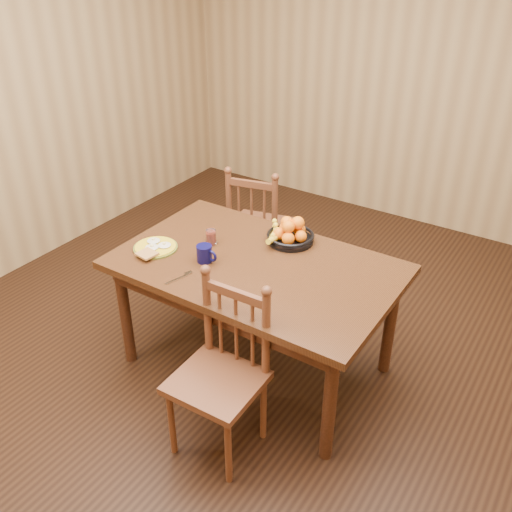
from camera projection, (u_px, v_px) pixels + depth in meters
The scene contains 10 objects.
room at pixel (256, 165), 2.95m from camera, with size 4.52×5.02×2.72m.
dining_table at pixel (256, 276), 3.30m from camera, with size 1.60×1.00×0.75m.
chair_far at pixel (258, 226), 4.28m from camera, with size 0.51×0.49×0.94m.
chair_near at pixel (221, 375), 2.88m from camera, with size 0.44×0.42×0.95m.
breakfast_plate at pixel (155, 247), 3.39m from camera, with size 0.26×0.29×0.04m.
fork at pixel (181, 277), 3.13m from camera, with size 0.06×0.18×0.00m.
spoon at pixel (213, 245), 3.43m from camera, with size 0.04×0.16×0.01m.
coffee_mug at pixel (205, 254), 3.25m from camera, with size 0.13×0.09×0.10m.
juice_glass at pixel (211, 237), 3.44m from camera, with size 0.06×0.06×0.09m.
fruit_bowl at pixel (289, 233), 3.45m from camera, with size 0.32×0.32×0.17m.
Camera 1 is at (1.52, -2.32, 2.45)m, focal length 40.00 mm.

